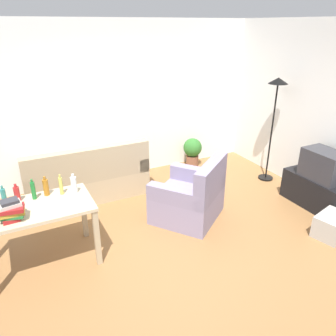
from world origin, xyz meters
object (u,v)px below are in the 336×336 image
Objects in this scene: torchiere_lamp at (276,102)px; desk at (38,215)px; armchair at (191,198)px; tv at (324,165)px; potted_plant at (193,150)px; book_stack at (11,210)px; bottle_green at (33,190)px; bottle_amber at (46,187)px; bottle_red at (17,194)px; storage_box at (332,226)px; bottle_tall at (4,198)px; couch at (87,179)px; bottle_clear at (74,185)px; bottle_squat at (61,186)px; tv_stand at (318,193)px.

desk is (-3.93, -0.60, -0.76)m from torchiere_lamp.
torchiere_lamp reaches higher than armchair.
tv is 1.34m from torchiere_lamp.
torchiere_lamp is at bearing 0.18° from tv.
book_stack reaches higher than potted_plant.
bottle_green reaches higher than book_stack.
bottle_amber is at bearing -152.78° from potted_plant.
bottle_red is 0.90× the size of bottle_amber.
storage_box is 1.83× the size of bottle_tall.
bottle_amber is at bearing 78.66° from tv.
armchair is at bearing 1.91° from desk.
couch is 1.65m from bottle_red.
bottle_red is 0.86× the size of bottle_green.
bottle_tall reaches higher than bottle_green.
bottle_amber is 0.86× the size of book_stack.
bottle_clear is (-3.04, 1.28, 0.72)m from storage_box.
bottle_tall is 1.05× the size of bottle_green.
couch is 1.80m from bottle_tall.
bottle_amber reaches higher than book_stack.
tv is 0.49× the size of armchair.
bottle_red is at bearing 173.56° from bottle_squat.
tv is at bearing 147.92° from couch.
bottle_tall is at bearing -146.08° from bottle_red.
desk is at bearing -53.53° from bottle_red.
tv is at bearing -10.45° from bottle_red.
tv is at bearing -10.46° from bottle_green.
bottle_red is 0.48m from bottle_squat.
tv is 4.29m from bottle_tall.
couch is 3.65m from tv.
tv is at bearing -10.97° from bottle_squat.
bottle_squat is at bearing -39.87° from armchair.
bottle_red is (-0.17, 0.23, 0.20)m from desk.
tv_stand is at bearing -8.17° from desk.
bottle_squat reaches higher than potted_plant.
bottle_clear is at bearing 79.20° from tv.
torchiere_lamp is 1.50× the size of desk.
torchiere_lamp is 2.24m from armchair.
tv is at bearing -89.82° from torchiere_lamp.
desk is 0.35m from bottle_amber.
bottle_squat is 0.91× the size of book_stack.
desk is at bearing 82.30° from tv_stand.
desk is 3.49m from potted_plant.
book_stack is (-0.70, -0.31, 0.01)m from bottle_clear.
potted_plant is at bearing 31.46° from bottle_clear.
couch is at bearing 71.93° from bottle_clear.
tv_stand is 4.33m from bottle_tall.
potted_plant is 3.56m from bottle_red.
bottle_clear reaches higher than book_stack.
storage_box is at bearing -21.10° from bottle_green.
tv is 4.00m from bottle_green.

